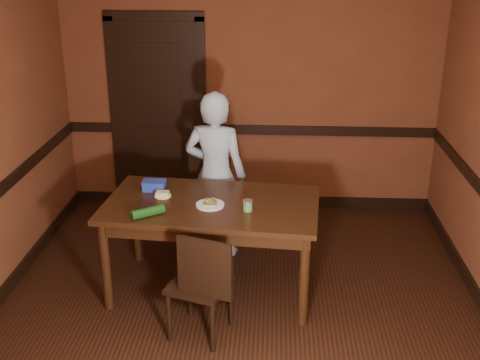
# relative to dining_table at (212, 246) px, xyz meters

# --- Properties ---
(floor) EXTENTS (4.00, 4.50, 0.01)m
(floor) POSITION_rel_dining_table_xyz_m (0.24, -0.43, -0.41)
(floor) COLOR black
(floor) RESTS_ON ground
(wall_back) EXTENTS (4.00, 0.02, 2.70)m
(wall_back) POSITION_rel_dining_table_xyz_m (0.24, 1.82, 0.94)
(wall_back) COLOR brown
(wall_back) RESTS_ON ground
(dado_back) EXTENTS (4.00, 0.03, 0.10)m
(dado_back) POSITION_rel_dining_table_xyz_m (0.24, 1.81, 0.49)
(dado_back) COLOR black
(dado_back) RESTS_ON ground
(baseboard_back) EXTENTS (4.00, 0.03, 0.12)m
(baseboard_back) POSITION_rel_dining_table_xyz_m (0.24, 1.81, -0.35)
(baseboard_back) COLOR black
(baseboard_back) RESTS_ON ground
(door) EXTENTS (1.05, 0.07, 2.20)m
(door) POSITION_rel_dining_table_xyz_m (-0.76, 1.79, 0.68)
(door) COLOR black
(door) RESTS_ON ground
(dining_table) EXTENTS (1.82, 1.13, 0.82)m
(dining_table) POSITION_rel_dining_table_xyz_m (0.00, 0.00, 0.00)
(dining_table) COLOR black
(dining_table) RESTS_ON floor
(chair_far) EXTENTS (0.51, 0.51, 0.91)m
(chair_far) POSITION_rel_dining_table_xyz_m (-0.07, 0.72, 0.04)
(chair_far) COLOR black
(chair_far) RESTS_ON floor
(chair_near) EXTENTS (0.53, 0.53, 0.89)m
(chair_near) POSITION_rel_dining_table_xyz_m (-0.03, -0.64, 0.04)
(chair_near) COLOR black
(chair_near) RESTS_ON floor
(person) EXTENTS (0.64, 0.48, 1.58)m
(person) POSITION_rel_dining_table_xyz_m (-0.03, 0.69, 0.38)
(person) COLOR #AAC5E1
(person) RESTS_ON floor
(sandwich_plate) EXTENTS (0.23, 0.23, 0.06)m
(sandwich_plate) POSITION_rel_dining_table_xyz_m (-0.00, -0.07, 0.43)
(sandwich_plate) COLOR white
(sandwich_plate) RESTS_ON dining_table
(sauce_jar) EXTENTS (0.08, 0.08, 0.09)m
(sauce_jar) POSITION_rel_dining_table_xyz_m (0.30, -0.15, 0.45)
(sauce_jar) COLOR #519643
(sauce_jar) RESTS_ON dining_table
(cheese_saucer) EXTENTS (0.14, 0.14, 0.04)m
(cheese_saucer) POSITION_rel_dining_table_xyz_m (-0.42, 0.10, 0.43)
(cheese_saucer) COLOR white
(cheese_saucer) RESTS_ON dining_table
(food_tub) EXTENTS (0.20, 0.14, 0.08)m
(food_tub) POSITION_rel_dining_table_xyz_m (-0.52, 0.24, 0.45)
(food_tub) COLOR #2843B3
(food_tub) RESTS_ON dining_table
(wrapped_veg) EXTENTS (0.26, 0.21, 0.07)m
(wrapped_veg) POSITION_rel_dining_table_xyz_m (-0.47, -0.30, 0.45)
(wrapped_veg) COLOR #154513
(wrapped_veg) RESTS_ON dining_table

